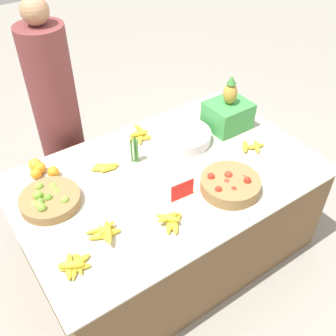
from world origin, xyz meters
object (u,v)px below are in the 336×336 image
produce_crate (228,113)px  tomato_basket (230,185)px  lime_bowl (49,200)px  vendor_person (59,123)px  price_sign (182,190)px  metal_bowl (184,136)px

produce_crate → tomato_basket: bearing=-129.5°
lime_bowl → produce_crate: size_ratio=0.86×
tomato_basket → lime_bowl: bearing=151.8°
lime_bowl → vendor_person: size_ratio=0.21×
price_sign → vendor_person: (-0.30, 1.07, -0.02)m
produce_crate → lime_bowl: bearing=-179.3°
metal_bowl → vendor_person: (-0.63, 0.63, 0.00)m
tomato_basket → price_sign: size_ratio=2.37×
vendor_person → metal_bowl: bearing=-45.0°
metal_bowl → produce_crate: (0.35, -0.03, 0.08)m
metal_bowl → price_sign: (-0.33, -0.44, 0.02)m
metal_bowl → produce_crate: size_ratio=0.92×
tomato_basket → vendor_person: size_ratio=0.22×
metal_bowl → produce_crate: 0.36m
metal_bowl → vendor_person: size_ratio=0.23×
produce_crate → vendor_person: (-0.99, 0.67, -0.07)m
metal_bowl → lime_bowl: bearing=-177.0°
lime_bowl → metal_bowl: lime_bowl is taller
lime_bowl → vendor_person: vendor_person is taller
metal_bowl → tomato_basket: bearing=-96.7°
tomato_basket → price_sign: 0.29m
produce_crate → vendor_person: vendor_person is taller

